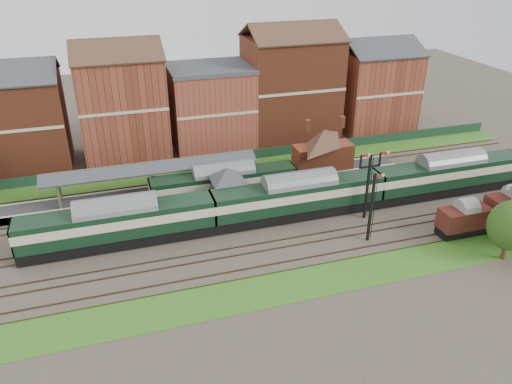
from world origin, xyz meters
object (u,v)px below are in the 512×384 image
object	(u,v)px
semaphore_bracket	(368,182)
platform_railcar	(224,183)
dmu_train	(299,196)
goods_van_a	(464,219)
signal_box	(228,189)

from	to	relation	value
semaphore_bracket	platform_railcar	bearing A→B (deg)	148.62
dmu_train	goods_van_a	distance (m)	18.31
platform_railcar	goods_van_a	size ratio (longest dim) A/B	3.24
dmu_train	goods_van_a	xyz separation A→B (m)	(15.92, -9.00, -0.79)
signal_box	platform_railcar	distance (m)	3.35
semaphore_bracket	goods_van_a	distance (m)	11.04
signal_box	semaphore_bracket	size ratio (longest dim) A/B	0.73
signal_box	platform_railcar	world-z (taller)	signal_box
signal_box	goods_van_a	xyz separation A→B (m)	(23.55, -12.25, -1.25)
signal_box	platform_railcar	size ratio (longest dim) A/B	0.33
platform_railcar	semaphore_bracket	bearing A→B (deg)	-31.38
semaphore_bracket	dmu_train	distance (m)	8.05
dmu_train	goods_van_a	world-z (taller)	dmu_train
signal_box	goods_van_a	distance (m)	26.57
signal_box	semaphore_bracket	bearing A→B (deg)	-20.92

